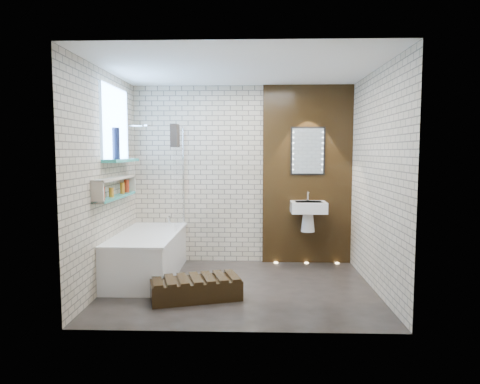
{
  "coord_description": "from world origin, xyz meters",
  "views": [
    {
      "loc": [
        0.17,
        -5.15,
        1.64
      ],
      "look_at": [
        0.0,
        0.15,
        1.15
      ],
      "focal_mm": 32.7,
      "sensor_mm": 36.0,
      "label": 1
    }
  ],
  "objects_px": {
    "bathtub": "(148,255)",
    "walnut_step": "(196,289)",
    "washbasin": "(308,211)",
    "bath_screen": "(179,178)",
    "led_mirror": "(308,151)"
  },
  "relations": [
    {
      "from": "bathtub",
      "to": "bath_screen",
      "type": "relative_size",
      "value": 1.24
    },
    {
      "from": "walnut_step",
      "to": "washbasin",
      "type": "bearing_deg",
      "value": 46.14
    },
    {
      "from": "washbasin",
      "to": "walnut_step",
      "type": "distance_m",
      "value": 2.17
    },
    {
      "from": "bathtub",
      "to": "bath_screen",
      "type": "bearing_deg",
      "value": 51.1
    },
    {
      "from": "bathtub",
      "to": "led_mirror",
      "type": "height_order",
      "value": "led_mirror"
    },
    {
      "from": "bath_screen",
      "to": "walnut_step",
      "type": "relative_size",
      "value": 1.42
    },
    {
      "from": "bath_screen",
      "to": "led_mirror",
      "type": "height_order",
      "value": "led_mirror"
    },
    {
      "from": "bathtub",
      "to": "bath_screen",
      "type": "height_order",
      "value": "bath_screen"
    },
    {
      "from": "walnut_step",
      "to": "bathtub",
      "type": "bearing_deg",
      "value": 130.89
    },
    {
      "from": "bathtub",
      "to": "walnut_step",
      "type": "height_order",
      "value": "bathtub"
    },
    {
      "from": "bath_screen",
      "to": "walnut_step",
      "type": "xyz_separation_m",
      "value": [
        0.39,
        -1.3,
        -1.17
      ]
    },
    {
      "from": "led_mirror",
      "to": "walnut_step",
      "type": "relative_size",
      "value": 0.71
    },
    {
      "from": "bath_screen",
      "to": "walnut_step",
      "type": "bearing_deg",
      "value": -73.26
    },
    {
      "from": "bathtub",
      "to": "led_mirror",
      "type": "xyz_separation_m",
      "value": [
        2.17,
        0.78,
        1.36
      ]
    },
    {
      "from": "walnut_step",
      "to": "bath_screen",
      "type": "bearing_deg",
      "value": 106.74
    }
  ]
}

